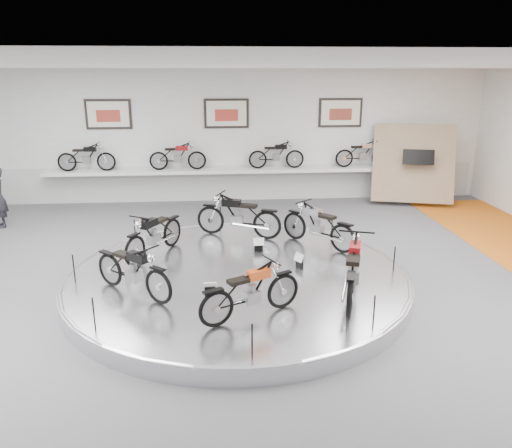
{
  "coord_description": "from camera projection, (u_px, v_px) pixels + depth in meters",
  "views": [
    {
      "loc": [
        -0.35,
        -8.42,
        3.94
      ],
      "look_at": [
        0.38,
        0.6,
        1.15
      ],
      "focal_mm": 35.0,
      "sensor_mm": 36.0,
      "label": 1
    }
  ],
  "objects": [
    {
      "name": "floor",
      "position": [
        238.0,
        293.0,
        9.2
      ],
      "size": [
        16.0,
        16.0,
        0.0
      ],
      "primitive_type": "plane",
      "color": "#525254",
      "rests_on": "ground"
    },
    {
      "name": "ceiling",
      "position": [
        236.0,
        67.0,
        8.02
      ],
      "size": [
        16.0,
        16.0,
        0.0
      ],
      "primitive_type": "plane",
      "rotation": [
        3.14,
        0.0,
        0.0
      ],
      "color": "white",
      "rests_on": "wall_back"
    },
    {
      "name": "wall_back",
      "position": [
        227.0,
        137.0,
        15.28
      ],
      "size": [
        16.0,
        0.0,
        16.0
      ],
      "primitive_type": "plane",
      "rotation": [
        1.57,
        0.0,
        0.0
      ],
      "color": "white",
      "rests_on": "floor"
    },
    {
      "name": "dado_band",
      "position": [
        228.0,
        183.0,
        15.69
      ],
      "size": [
        15.68,
        0.04,
        1.1
      ],
      "primitive_type": "cube",
      "color": "#BCBCBA",
      "rests_on": "floor"
    },
    {
      "name": "display_platform",
      "position": [
        237.0,
        279.0,
        9.44
      ],
      "size": [
        6.4,
        6.4,
        0.3
      ],
      "primitive_type": "cylinder",
      "color": "silver",
      "rests_on": "floor"
    },
    {
      "name": "platform_rim",
      "position": [
        237.0,
        274.0,
        9.41
      ],
      "size": [
        6.4,
        6.4,
        0.1
      ],
      "primitive_type": "torus",
      "color": "#B2B2BA",
      "rests_on": "display_platform"
    },
    {
      "name": "shelf",
      "position": [
        228.0,
        171.0,
        15.29
      ],
      "size": [
        11.0,
        0.55,
        0.1
      ],
      "primitive_type": "cube",
      "color": "silver",
      "rests_on": "wall_back"
    },
    {
      "name": "poster_left",
      "position": [
        108.0,
        114.0,
        14.77
      ],
      "size": [
        1.35,
        0.06,
        0.88
      ],
      "primitive_type": "cube",
      "color": "silver",
      "rests_on": "wall_back"
    },
    {
      "name": "poster_center",
      "position": [
        226.0,
        113.0,
        15.04
      ],
      "size": [
        1.35,
        0.06,
        0.88
      ],
      "primitive_type": "cube",
      "color": "silver",
      "rests_on": "wall_back"
    },
    {
      "name": "poster_right",
      "position": [
        340.0,
        113.0,
        15.31
      ],
      "size": [
        1.35,
        0.06,
        0.88
      ],
      "primitive_type": "cube",
      "color": "silver",
      "rests_on": "wall_back"
    },
    {
      "name": "display_panel",
      "position": [
        413.0,
        163.0,
        15.08
      ],
      "size": [
        2.56,
        1.52,
        2.3
      ],
      "primitive_type": "cube",
      "rotation": [
        -0.35,
        0.0,
        -0.26
      ],
      "color": "#98775E",
      "rests_on": "floor"
    },
    {
      "name": "shelf_bike_a",
      "position": [
        86.0,
        159.0,
        14.84
      ],
      "size": [
        1.22,
        0.43,
        0.73
      ],
      "primitive_type": null,
      "color": "black",
      "rests_on": "shelf"
    },
    {
      "name": "shelf_bike_b",
      "position": [
        178.0,
        158.0,
        15.05
      ],
      "size": [
        1.22,
        0.43,
        0.73
      ],
      "primitive_type": null,
      "color": "maroon",
      "rests_on": "shelf"
    },
    {
      "name": "shelf_bike_c",
      "position": [
        276.0,
        157.0,
        15.28
      ],
      "size": [
        1.22,
        0.43,
        0.73
      ],
      "primitive_type": null,
      "color": "black",
      "rests_on": "shelf"
    },
    {
      "name": "shelf_bike_d",
      "position": [
        363.0,
        155.0,
        15.49
      ],
      "size": [
        1.22,
        0.43,
        0.73
      ],
      "primitive_type": null,
      "color": "silver",
      "rests_on": "shelf"
    },
    {
      "name": "bike_a",
      "position": [
        318.0,
        225.0,
        10.69
      ],
      "size": [
        1.5,
        1.58,
        0.95
      ],
      "primitive_type": null,
      "rotation": [
        0.0,
        0.0,
        2.3
      ],
      "color": "silver",
      "rests_on": "display_platform"
    },
    {
      "name": "bike_b",
      "position": [
        238.0,
        215.0,
        11.28
      ],
      "size": [
        1.81,
        1.2,
        1.01
      ],
      "primitive_type": null,
      "rotation": [
        0.0,
        0.0,
        2.76
      ],
      "color": "black",
      "rests_on": "display_platform"
    },
    {
      "name": "bike_c",
      "position": [
        154.0,
        234.0,
        10.11
      ],
      "size": [
        1.27,
        1.66,
        0.94
      ],
      "primitive_type": null,
      "rotation": [
        0.0,
        0.0,
        4.2
      ],
      "color": "black",
      "rests_on": "display_platform"
    },
    {
      "name": "bike_d",
      "position": [
        133.0,
        269.0,
        8.34
      ],
      "size": [
        1.52,
        1.41,
        0.9
      ],
      "primitive_type": null,
      "rotation": [
        0.0,
        0.0,
        5.57
      ],
      "color": "black",
      "rests_on": "display_platform"
    },
    {
      "name": "bike_e",
      "position": [
        251.0,
        291.0,
        7.57
      ],
      "size": [
        1.57,
        1.14,
        0.88
      ],
      "primitive_type": null,
      "rotation": [
        0.0,
        0.0,
        6.75
      ],
      "color": "#C74514",
      "rests_on": "display_platform"
    },
    {
      "name": "bike_f",
      "position": [
        353.0,
        269.0,
        8.2
      ],
      "size": [
        1.16,
        1.88,
        1.04
      ],
      "primitive_type": null,
      "rotation": [
        0.0,
        0.0,
        7.53
      ],
      "color": "maroon",
      "rests_on": "display_platform"
    }
  ]
}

